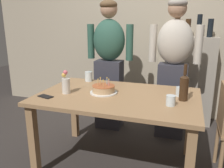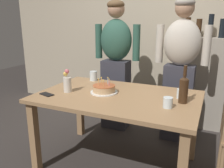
{
  "view_description": "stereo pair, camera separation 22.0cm",
  "coord_description": "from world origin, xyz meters",
  "px_view_note": "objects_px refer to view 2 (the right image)",
  "views": [
    {
      "loc": [
        0.6,
        -2.02,
        1.42
      ],
      "look_at": [
        -0.06,
        0.0,
        0.84
      ],
      "focal_mm": 37.45,
      "sensor_mm": 36.0,
      "label": 1
    },
    {
      "loc": [
        0.81,
        -1.94,
        1.42
      ],
      "look_at": [
        -0.06,
        0.0,
        0.84
      ],
      "focal_mm": 37.45,
      "sensor_mm": 36.0,
      "label": 2
    }
  ],
  "objects_px": {
    "cell_phone": "(47,94)",
    "birthday_cake": "(104,89)",
    "person_man_bearded": "(116,64)",
    "flower_vase": "(67,83)",
    "water_glass_near": "(180,94)",
    "water_glass_far": "(93,76)",
    "person_woman_cardigan": "(180,69)",
    "wine_bottle": "(184,89)",
    "water_glass_side": "(168,102)"
  },
  "relations": [
    {
      "from": "birthday_cake",
      "to": "flower_vase",
      "type": "distance_m",
      "value": 0.37
    },
    {
      "from": "water_glass_side",
      "to": "cell_phone",
      "type": "xyz_separation_m",
      "value": [
        -1.11,
        -0.13,
        -0.04
      ]
    },
    {
      "from": "person_man_bearded",
      "to": "flower_vase",
      "type": "bearing_deg",
      "value": 82.07
    },
    {
      "from": "cell_phone",
      "to": "wine_bottle",
      "type": "bearing_deg",
      "value": 29.88
    },
    {
      "from": "water_glass_far",
      "to": "wine_bottle",
      "type": "bearing_deg",
      "value": -18.8
    },
    {
      "from": "water_glass_far",
      "to": "cell_phone",
      "type": "distance_m",
      "value": 0.68
    },
    {
      "from": "birthday_cake",
      "to": "water_glass_near",
      "type": "xyz_separation_m",
      "value": [
        0.7,
        0.13,
        0.01
      ]
    },
    {
      "from": "birthday_cake",
      "to": "water_glass_side",
      "type": "xyz_separation_m",
      "value": [
        0.64,
        -0.15,
        0.01
      ]
    },
    {
      "from": "water_glass_far",
      "to": "birthday_cake",
      "type": "bearing_deg",
      "value": -49.6
    },
    {
      "from": "water_glass_near",
      "to": "person_man_bearded",
      "type": "distance_m",
      "value": 1.13
    },
    {
      "from": "birthday_cake",
      "to": "water_glass_side",
      "type": "bearing_deg",
      "value": -13.12
    },
    {
      "from": "birthday_cake",
      "to": "water_glass_side",
      "type": "relative_size",
      "value": 3.05
    },
    {
      "from": "person_man_bearded",
      "to": "person_woman_cardigan",
      "type": "bearing_deg",
      "value": -180.0
    },
    {
      "from": "birthday_cake",
      "to": "water_glass_far",
      "type": "bearing_deg",
      "value": 130.4
    },
    {
      "from": "flower_vase",
      "to": "person_woman_cardigan",
      "type": "xyz_separation_m",
      "value": [
        0.93,
        0.91,
        0.04
      ]
    },
    {
      "from": "birthday_cake",
      "to": "water_glass_far",
      "type": "distance_m",
      "value": 0.5
    },
    {
      "from": "water_glass_far",
      "to": "water_glass_side",
      "type": "height_order",
      "value": "water_glass_far"
    },
    {
      "from": "cell_phone",
      "to": "flower_vase",
      "type": "bearing_deg",
      "value": 67.5
    },
    {
      "from": "water_glass_near",
      "to": "water_glass_far",
      "type": "distance_m",
      "value": 1.06
    },
    {
      "from": "birthday_cake",
      "to": "person_woman_cardigan",
      "type": "bearing_deg",
      "value": 53.23
    },
    {
      "from": "water_glass_near",
      "to": "flower_vase",
      "type": "distance_m",
      "value": 1.07
    },
    {
      "from": "water_glass_near",
      "to": "wine_bottle",
      "type": "bearing_deg",
      "value": -71.36
    },
    {
      "from": "water_glass_near",
      "to": "person_woman_cardigan",
      "type": "xyz_separation_m",
      "value": [
        -0.11,
        0.66,
        0.09
      ]
    },
    {
      "from": "person_man_bearded",
      "to": "cell_phone",
      "type": "bearing_deg",
      "value": 76.65
    },
    {
      "from": "person_woman_cardigan",
      "to": "person_man_bearded",
      "type": "bearing_deg",
      "value": 0.0
    },
    {
      "from": "water_glass_near",
      "to": "person_woman_cardigan",
      "type": "distance_m",
      "value": 0.68
    },
    {
      "from": "water_glass_near",
      "to": "wine_bottle",
      "type": "height_order",
      "value": "wine_bottle"
    },
    {
      "from": "cell_phone",
      "to": "water_glass_near",
      "type": "bearing_deg",
      "value": 35.29
    },
    {
      "from": "cell_phone",
      "to": "flower_vase",
      "type": "height_order",
      "value": "flower_vase"
    },
    {
      "from": "water_glass_far",
      "to": "wine_bottle",
      "type": "relative_size",
      "value": 0.34
    },
    {
      "from": "water_glass_side",
      "to": "wine_bottle",
      "type": "xyz_separation_m",
      "value": [
        0.09,
        0.17,
        0.08
      ]
    },
    {
      "from": "flower_vase",
      "to": "person_woman_cardigan",
      "type": "height_order",
      "value": "person_woman_cardigan"
    },
    {
      "from": "cell_phone",
      "to": "person_woman_cardigan",
      "type": "distance_m",
      "value": 1.51
    },
    {
      "from": "water_glass_side",
      "to": "cell_phone",
      "type": "bearing_deg",
      "value": -173.44
    },
    {
      "from": "flower_vase",
      "to": "person_man_bearded",
      "type": "relative_size",
      "value": 0.14
    },
    {
      "from": "water_glass_near",
      "to": "water_glass_side",
      "type": "xyz_separation_m",
      "value": [
        -0.06,
        -0.28,
        -0.0
      ]
    },
    {
      "from": "water_glass_far",
      "to": "cell_phone",
      "type": "bearing_deg",
      "value": -102.38
    },
    {
      "from": "water_glass_near",
      "to": "person_man_bearded",
      "type": "relative_size",
      "value": 0.05
    },
    {
      "from": "person_man_bearded",
      "to": "person_woman_cardigan",
      "type": "height_order",
      "value": "same"
    },
    {
      "from": "birthday_cake",
      "to": "wine_bottle",
      "type": "distance_m",
      "value": 0.74
    },
    {
      "from": "flower_vase",
      "to": "water_glass_side",
      "type": "bearing_deg",
      "value": -1.84
    },
    {
      "from": "cell_phone",
      "to": "birthday_cake",
      "type": "bearing_deg",
      "value": 46.75
    },
    {
      "from": "water_glass_side",
      "to": "cell_phone",
      "type": "relative_size",
      "value": 0.6
    },
    {
      "from": "birthday_cake",
      "to": "person_man_bearded",
      "type": "relative_size",
      "value": 0.16
    },
    {
      "from": "birthday_cake",
      "to": "flower_vase",
      "type": "xyz_separation_m",
      "value": [
        -0.34,
        -0.12,
        0.06
      ]
    },
    {
      "from": "wine_bottle",
      "to": "birthday_cake",
      "type": "bearing_deg",
      "value": -178.54
    },
    {
      "from": "person_man_bearded",
      "to": "water_glass_near",
      "type": "bearing_deg",
      "value": 144.03
    },
    {
      "from": "cell_phone",
      "to": "water_glass_far",
      "type": "bearing_deg",
      "value": 93.69
    },
    {
      "from": "birthday_cake",
      "to": "water_glass_far",
      "type": "xyz_separation_m",
      "value": [
        -0.32,
        0.38,
        0.02
      ]
    },
    {
      "from": "cell_phone",
      "to": "flower_vase",
      "type": "relative_size",
      "value": 0.64
    }
  ]
}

